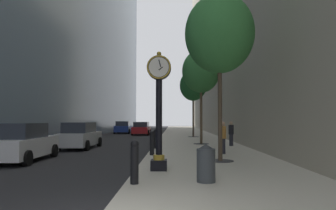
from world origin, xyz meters
The scene contains 18 objects.
ground_plane centered at (0.00, 27.00, 0.00)m, with size 110.00×110.00×0.00m, color #262628.
sidewalk_right centered at (2.99, 30.00, 0.07)m, with size 5.98×80.00×0.14m, color beige.
street_clock centered at (0.83, 5.66, 2.39)m, with size 0.84×0.55×4.11m.
bollard_nearest centered at (0.28, 3.40, 0.76)m, with size 0.23×0.23×1.19m.
bollard_third centered at (0.28, 10.09, 0.76)m, with size 0.23×0.23×1.19m.
bollard_fourth centered at (0.28, 13.43, 0.76)m, with size 0.23×0.23×1.19m.
bollard_fifth centered at (0.28, 16.77, 0.76)m, with size 0.23×0.23×1.19m.
bollard_sixth centered at (0.28, 20.12, 0.76)m, with size 0.23×0.23×1.19m.
street_tree_near centered at (3.29, 8.01, 5.51)m, with size 2.94×2.94×7.08m.
street_tree_mid_near centered at (3.29, 16.93, 5.31)m, with size 2.70×2.70×6.74m.
street_tree_mid_far centered at (3.29, 25.86, 5.26)m, with size 2.68×2.68×6.69m.
trash_bin centered at (2.24, 3.69, 0.68)m, with size 0.53×0.53×1.05m.
pedestrian_walking centered at (5.12, 15.40, 0.99)m, with size 0.37×0.37×1.61m.
pedestrian_by_clock centered at (3.83, 10.73, 1.00)m, with size 0.43×0.43×1.63m.
car_silver_near centered at (-4.71, 14.83, 0.82)m, with size 1.96×4.49×1.69m.
car_blue_mid centered at (-5.53, 36.78, 0.80)m, with size 2.23×4.69×1.63m.
car_white_far centered at (-5.54, 8.78, 0.83)m, with size 2.18×4.33×1.71m.
car_red_trailing centered at (-2.57, 32.24, 0.77)m, with size 2.15×4.19×1.57m.
Camera 1 is at (1.35, -4.95, 1.88)m, focal length 32.89 mm.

